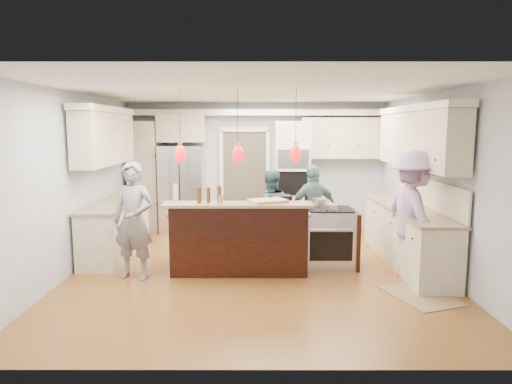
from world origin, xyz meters
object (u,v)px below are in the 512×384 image
(refrigerator, at_px, (182,189))
(kitchen_island, at_px, (240,237))
(island_range, at_px, (330,237))
(person_far_left, at_px, (270,212))
(person_bar_end, at_px, (134,221))

(refrigerator, bearing_deg, kitchen_island, -63.06)
(island_range, bearing_deg, person_far_left, 142.82)
(island_range, height_order, person_bar_end, person_bar_end)
(kitchen_island, bearing_deg, person_bar_end, -160.85)
(person_bar_end, bearing_deg, refrigerator, 100.23)
(island_range, xyz_separation_m, person_bar_end, (-2.91, -0.60, 0.39))
(refrigerator, xyz_separation_m, person_far_left, (1.79, -1.79, -0.17))
(island_range, relative_size, person_far_left, 0.63)
(island_range, bearing_deg, person_bar_end, -168.39)
(person_far_left, bearing_deg, person_bar_end, 21.03)
(refrigerator, xyz_separation_m, kitchen_island, (1.30, -2.57, -0.41))
(refrigerator, bearing_deg, island_range, -42.59)
(person_far_left, bearing_deg, kitchen_island, 46.08)
(refrigerator, height_order, person_bar_end, refrigerator)
(refrigerator, relative_size, island_range, 1.96)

